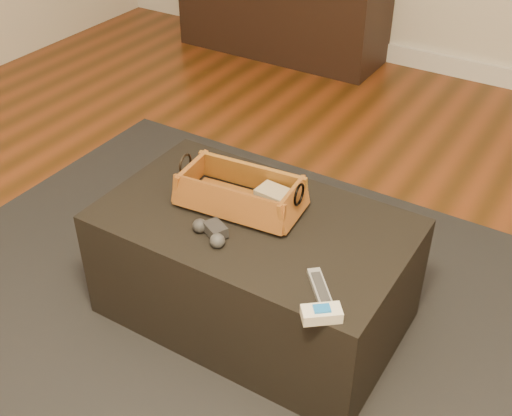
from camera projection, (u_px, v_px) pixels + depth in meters
The scene contains 11 objects.
floor at pixel (186, 362), 2.13m from camera, with size 5.00×5.50×0.01m, color brown.
baseboard at pixel (449, 65), 3.99m from camera, with size 5.00×0.04×0.12m, color white.
media_cabinet at pixel (282, 13), 4.18m from camera, with size 1.35×0.45×0.53m, color black.
area_rug at pixel (247, 322), 2.27m from camera, with size 2.60×2.00×0.01m, color black.
ottoman at pixel (254, 268), 2.18m from camera, with size 1.00×0.60×0.42m, color black.
tv_remote at pixel (233, 201), 2.09m from camera, with size 0.22×0.05×0.02m, color black.
cloth_bundle at pixel (275, 198), 2.07m from camera, with size 0.11×0.08×0.06m, color tan.
wicker_basket at pixel (240, 194), 2.08m from camera, with size 0.43×0.25×0.14m.
game_controller at pixel (211, 232), 1.96m from camera, with size 0.15×0.11×0.05m.
silver_remote at pixel (320, 289), 1.77m from camera, with size 0.14×0.15×0.02m.
cream_gadget at pixel (321, 314), 1.68m from camera, with size 0.12×0.11×0.04m.
Camera 1 is at (0.96, -1.10, 1.65)m, focal length 45.00 mm.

